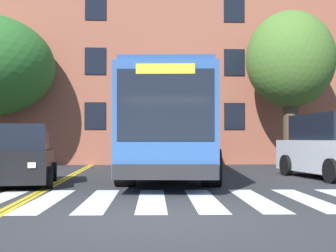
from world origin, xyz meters
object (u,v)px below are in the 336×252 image
(car_white_far_lane, at_px, (334,148))
(street_tree_curbside_large, at_px, (290,61))
(traffic_light_overhead, at_px, (144,98))
(car_black_near_lane, at_px, (20,157))
(city_bus, at_px, (171,125))

(car_white_far_lane, bearing_deg, street_tree_curbside_large, 84.49)
(traffic_light_overhead, bearing_deg, street_tree_curbside_large, 22.78)
(car_black_near_lane, bearing_deg, city_bus, 33.43)
(city_bus, distance_m, car_black_near_lane, 5.67)
(city_bus, bearing_deg, traffic_light_overhead, 115.24)
(car_white_far_lane, distance_m, street_tree_curbside_large, 7.65)
(city_bus, relative_size, car_white_far_lane, 2.38)
(city_bus, xyz_separation_m, street_tree_curbside_large, (6.09, 4.99, 3.27))
(car_white_far_lane, distance_m, traffic_light_overhead, 7.58)
(traffic_light_overhead, bearing_deg, car_black_near_lane, -125.94)
(city_bus, xyz_separation_m, car_white_far_lane, (5.46, -1.47, -0.80))
(car_black_near_lane, distance_m, car_white_far_lane, 10.25)
(street_tree_curbside_large, bearing_deg, car_white_far_lane, -95.51)
(car_black_near_lane, xyz_separation_m, traffic_light_overhead, (3.70, 5.10, 2.22))
(car_white_far_lane, height_order, street_tree_curbside_large, street_tree_curbside_large)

